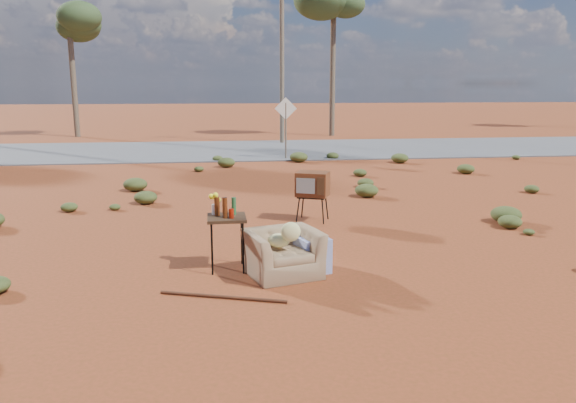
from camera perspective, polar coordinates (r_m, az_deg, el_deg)
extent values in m
plane|color=maroon|center=(8.30, -0.53, -6.79)|extent=(140.00, 140.00, 0.00)
cube|color=#565659|center=(22.98, -4.87, 5.26)|extent=(140.00, 7.00, 0.04)
imported|color=#856749|center=(7.88, -0.51, -4.51)|extent=(1.13, 0.89, 0.86)
ellipsoid|color=#D5D182|center=(7.89, -0.95, -3.97)|extent=(0.31, 0.31, 0.18)
ellipsoid|color=#D5D182|center=(7.69, 0.28, -3.10)|extent=(0.28, 0.14, 0.28)
cube|color=navy|center=(8.20, 2.22, -5.18)|extent=(0.57, 0.73, 0.51)
cube|color=black|center=(11.00, 2.51, 0.51)|extent=(0.65, 0.59, 0.03)
cylinder|color=black|center=(10.93, 1.01, -0.87)|extent=(0.03, 0.03, 0.49)
cylinder|color=black|center=(10.82, 3.55, -1.02)|extent=(0.03, 0.03, 0.49)
cylinder|color=black|center=(11.29, 1.49, -0.45)|extent=(0.03, 0.03, 0.49)
cylinder|color=black|center=(11.19, 3.96, -0.60)|extent=(0.03, 0.03, 0.49)
cube|color=brown|center=(10.96, 2.52, 1.79)|extent=(0.74, 0.67, 0.47)
cube|color=gray|center=(10.74, 1.80, 1.59)|extent=(0.34, 0.16, 0.29)
cube|color=#472D19|center=(10.67, 3.33, 1.52)|extent=(0.13, 0.07, 0.33)
cube|color=#332012|center=(8.09, -6.25, -1.67)|extent=(0.55, 0.55, 0.04)
cylinder|color=black|center=(7.98, -7.74, -4.77)|extent=(0.03, 0.03, 0.77)
cylinder|color=black|center=(7.99, -4.57, -4.68)|extent=(0.03, 0.03, 0.77)
cylinder|color=black|center=(8.40, -7.74, -3.91)|extent=(0.03, 0.03, 0.77)
cylinder|color=black|center=(8.41, -4.73, -3.83)|extent=(0.03, 0.03, 0.77)
cylinder|color=#441D0B|center=(8.11, -7.22, -0.47)|extent=(0.08, 0.08, 0.29)
cylinder|color=#441D0B|center=(7.97, -6.42, -0.59)|extent=(0.07, 0.07, 0.31)
cylinder|color=#225028|center=(8.17, -5.53, -0.41)|extent=(0.07, 0.07, 0.26)
cylinder|color=#AA220D|center=(7.97, -5.77, -1.18)|extent=(0.07, 0.07, 0.14)
cylinder|color=silver|center=(8.23, -7.45, -0.76)|extent=(0.09, 0.09, 0.15)
ellipsoid|color=yellow|center=(8.19, -7.48, 0.38)|extent=(0.18, 0.18, 0.13)
cylinder|color=#542816|center=(7.22, -6.65, -9.60)|extent=(1.59, 0.57, 0.04)
cylinder|color=brown|center=(20.02, -0.23, 7.14)|extent=(0.06, 0.06, 2.00)
cube|color=silver|center=(19.97, -0.23, 9.43)|extent=(0.78, 0.04, 0.78)
cylinder|color=brown|center=(30.64, -21.00, 11.76)|extent=(0.28, 0.28, 6.00)
ellipsoid|color=#354B27|center=(30.77, -21.35, 16.41)|extent=(3.20, 3.20, 2.20)
cylinder|color=brown|center=(29.42, 4.56, 13.49)|extent=(0.28, 0.28, 7.00)
ellipsoid|color=#354B27|center=(29.66, 4.66, 19.30)|extent=(3.20, 3.20, 2.20)
cylinder|color=brown|center=(25.51, -0.62, 14.91)|extent=(0.20, 0.20, 8.00)
ellipsoid|color=#434920|center=(11.31, 21.62, -1.92)|extent=(0.44, 0.44, 0.24)
ellipsoid|color=#434920|center=(14.68, -15.26, 1.69)|extent=(0.60, 0.60, 0.33)
ellipsoid|color=#434920|center=(15.16, 23.52, 1.18)|extent=(0.36, 0.36, 0.20)
ellipsoid|color=#434920|center=(16.53, 7.32, 2.93)|extent=(0.40, 0.40, 0.22)
ellipsoid|color=#434920|center=(17.51, -9.04, 3.29)|extent=(0.30, 0.30, 0.17)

